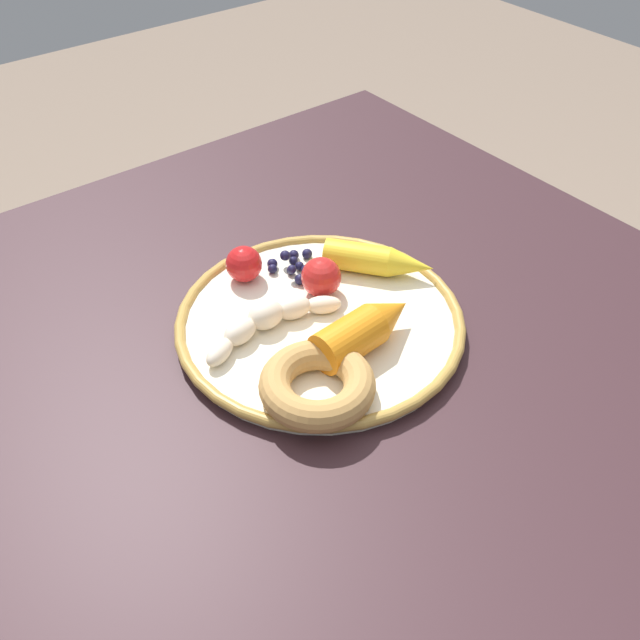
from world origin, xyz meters
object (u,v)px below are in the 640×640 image
Objects in this scene: donut at (317,385)px; tomato_near at (244,264)px; carrot_orange at (366,328)px; carrot_yellow at (379,261)px; plate at (320,322)px; dining_table at (294,424)px; banana at (268,320)px; blueberry_pile at (294,265)px; tomato_mid at (321,277)px.

tomato_near is (0.04, 0.19, 0.01)m from donut.
carrot_yellow is (0.09, 0.08, -0.00)m from carrot_orange.
plate is at bearing -77.78° from tomato_near.
carrot_orange is at bearing -33.05° from dining_table.
dining_table is 5.70× the size of banana.
blueberry_pile is 1.37× the size of tomato_mid.
carrot_orange is (0.06, -0.08, 0.01)m from banana.
plate is (0.05, 0.02, 0.11)m from dining_table.
banana is 1.43× the size of carrot_yellow.
tomato_near is (0.03, 0.12, 0.14)m from dining_table.
carrot_yellow is 1.08× the size of donut.
tomato_mid is (0.05, -0.07, 0.00)m from tomato_near.
banana reaches higher than blueberry_pile.
dining_table is 16.04× the size of blueberry_pile.
blueberry_pile is (0.10, 0.17, -0.01)m from donut.
blueberry_pile is (0.02, 0.14, -0.01)m from carrot_orange.
carrot_orange is 2.95× the size of tomato_near.
donut is (-0.17, -0.11, -0.00)m from carrot_yellow.
tomato_near is (0.03, 0.09, 0.01)m from banana.
carrot_yellow reaches higher than donut.
dining_table is at bearing -164.90° from carrot_yellow.
carrot_orange is at bearing -96.74° from blueberry_pile.
donut is at bearing -119.85° from blueberry_pile.
carrot_yellow reaches higher than blueberry_pile.
plate is 0.05m from tomato_mid.
carrot_yellow is at bearing -33.59° from tomato_near.
carrot_orange is at bearing -50.79° from banana.
dining_table is 8.80× the size of donut.
tomato_near reaches higher than banana.
banana is at bearing 157.62° from plate.
tomato_near is at bearing 76.85° from donut.
blueberry_pile is 0.06m from tomato_near.
tomato_near reaches higher than carrot_yellow.
donut reaches higher than dining_table.
blueberry_pile is (-0.07, 0.06, -0.01)m from carrot_yellow.
tomato_mid is (0.10, 0.12, 0.01)m from donut.
donut is 0.20m from blueberry_pile.
banana is at bearing -140.85° from blueberry_pile.
tomato_mid is at bearing 33.40° from dining_table.
carrot_yellow is at bearing 1.20° from banana.
plate is 0.11m from carrot_yellow.
dining_table is 0.16m from carrot_orange.
banana is at bearing -178.80° from carrot_yellow.
dining_table is 23.60× the size of tomato_near.
banana is 0.08m from tomato_mid.
banana is at bearing 129.21° from carrot_orange.
donut is (-0.08, -0.03, -0.01)m from carrot_orange.
carrot_yellow is (0.15, 0.00, 0.00)m from banana.
carrot_orange is 2.01× the size of blueberry_pile.
blueberry_pile is 1.47× the size of tomato_near.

